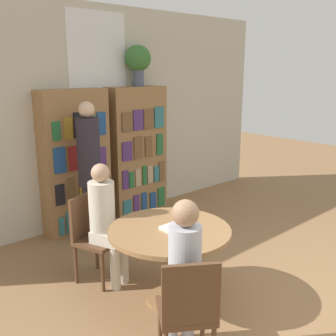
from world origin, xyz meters
TOP-DOWN VIEW (x-y plane):
  - ground_plane at (0.00, 0.00)m, footprint 16.00×16.00m
  - wall_back at (0.00, 3.38)m, footprint 6.40×0.07m
  - bookshelf_left at (-0.51, 3.19)m, footprint 0.90×0.34m
  - bookshelf_right at (0.51, 3.18)m, footprint 0.90×0.34m
  - flower_vase at (0.57, 3.19)m, footprint 0.37×0.37m
  - reading_table at (-0.73, 1.08)m, footprint 1.13×1.13m
  - chair_near_camera at (-1.23, 0.33)m, footprint 0.55×0.55m
  - chair_left_side at (-1.04, 1.92)m, footprint 0.51×0.51m
  - seated_reader_left at (-0.98, 1.75)m, footprint 0.35×0.40m
  - seated_reader_right at (-1.12, 0.48)m, footprint 0.38×0.40m
  - librarian_standing at (-0.60, 2.68)m, footprint 0.28×0.55m
  - open_book_on_table at (-0.70, 1.04)m, footprint 0.24×0.18m

SIDE VIEW (x-z plane):
  - ground_plane at x=0.00m, z-range 0.00..0.00m
  - chair_near_camera at x=-1.23m, z-range 0.06..0.96m
  - chair_left_side at x=-1.04m, z-range 0.06..0.96m
  - reading_table at x=-0.73m, z-range 0.24..0.97m
  - seated_reader_left at x=-0.98m, z-range 0.09..1.35m
  - seated_reader_right at x=-1.12m, z-range 0.09..1.36m
  - open_book_on_table at x=-0.70m, z-range 0.74..0.77m
  - bookshelf_left at x=-0.51m, z-range 0.00..1.90m
  - bookshelf_right at x=0.51m, z-range 0.00..1.90m
  - librarian_standing at x=-0.60m, z-range 0.19..1.97m
  - wall_back at x=0.00m, z-range 0.01..3.01m
  - flower_vase at x=0.57m, z-range 1.98..2.55m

